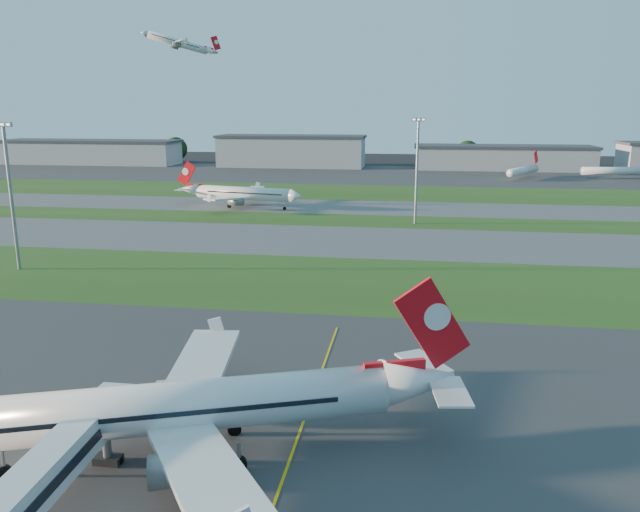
% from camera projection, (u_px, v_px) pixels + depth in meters
% --- Properties ---
extents(ground, '(700.00, 700.00, 0.00)m').
position_uv_depth(ground, '(237.00, 444.00, 53.58)').
color(ground, black).
rests_on(ground, ground).
extents(apron_near, '(300.00, 70.00, 0.01)m').
position_uv_depth(apron_near, '(237.00, 444.00, 53.58)').
color(apron_near, '#333335').
rests_on(apron_near, ground).
extents(grass_strip_a, '(300.00, 34.00, 0.01)m').
position_uv_depth(grass_strip_a, '(323.00, 282.00, 103.60)').
color(grass_strip_a, '#2B4918').
rests_on(grass_strip_a, ground).
extents(taxiway_a, '(300.00, 32.00, 0.01)m').
position_uv_depth(taxiway_a, '(345.00, 241.00, 135.35)').
color(taxiway_a, '#515154').
rests_on(taxiway_a, ground).
extents(grass_strip_b, '(300.00, 18.00, 0.01)m').
position_uv_depth(grass_strip_b, '(356.00, 221.00, 159.40)').
color(grass_strip_b, '#2B4918').
rests_on(grass_strip_b, ground).
extents(taxiway_b, '(300.00, 26.00, 0.01)m').
position_uv_depth(taxiway_b, '(363.00, 207.00, 180.56)').
color(taxiway_b, '#515154').
rests_on(taxiway_b, ground).
extents(grass_strip_c, '(300.00, 40.00, 0.01)m').
position_uv_depth(grass_strip_c, '(371.00, 193.00, 212.31)').
color(grass_strip_c, '#2B4918').
rests_on(grass_strip_c, ground).
extents(apron_far, '(400.00, 80.00, 0.01)m').
position_uv_depth(apron_far, '(380.00, 174.00, 270.03)').
color(apron_far, '#333335').
rests_on(apron_far, ground).
extents(yellow_line, '(0.25, 60.00, 0.02)m').
position_uv_depth(yellow_line, '(294.00, 449.00, 52.86)').
color(yellow_line, gold).
rests_on(yellow_line, ground).
extents(jet_bridge, '(4.20, 26.90, 6.20)m').
position_uv_depth(jet_bridge, '(18.00, 500.00, 39.41)').
color(jet_bridge, silver).
rests_on(jet_bridge, ground).
extents(airliner_parked, '(39.05, 33.04, 12.73)m').
position_uv_depth(airliner_parked, '(193.00, 407.00, 50.65)').
color(airliner_parked, silver).
rests_on(airliner_parked, ground).
extents(airliner_taxiing, '(36.25, 30.45, 11.43)m').
position_uv_depth(airliner_taxiing, '(243.00, 194.00, 179.76)').
color(airliner_taxiing, silver).
rests_on(airliner_taxiing, ground).
extents(airliner_departing, '(26.44, 22.62, 9.01)m').
position_uv_depth(airliner_departing, '(178.00, 43.00, 246.12)').
color(airliner_departing, silver).
extents(mini_jet_near, '(16.15, 25.45, 9.48)m').
position_uv_depth(mini_jet_near, '(523.00, 170.00, 253.51)').
color(mini_jet_near, silver).
rests_on(mini_jet_near, ground).
extents(mini_jet_far, '(28.50, 7.27, 9.48)m').
position_uv_depth(mini_jet_far, '(614.00, 171.00, 252.59)').
color(mini_jet_far, silver).
rests_on(mini_jet_far, ground).
extents(light_mast_west, '(3.20, 0.70, 25.80)m').
position_uv_depth(light_mast_west, '(10.00, 187.00, 108.10)').
color(light_mast_west, gray).
rests_on(light_mast_west, ground).
extents(light_mast_centre, '(3.20, 0.70, 25.80)m').
position_uv_depth(light_mast_centre, '(417.00, 164.00, 151.88)').
color(light_mast_centre, gray).
rests_on(light_mast_centre, ground).
extents(hangar_far_west, '(91.80, 23.00, 12.20)m').
position_uv_depth(hangar_far_west, '(90.00, 152.00, 319.09)').
color(hangar_far_west, '#96999E').
rests_on(hangar_far_west, ground).
extents(hangar_west, '(71.40, 23.00, 15.20)m').
position_uv_depth(hangar_west, '(292.00, 151.00, 303.61)').
color(hangar_west, '#96999E').
rests_on(hangar_west, ground).
extents(hangar_east, '(81.60, 23.00, 11.20)m').
position_uv_depth(hangar_east, '(503.00, 157.00, 289.66)').
color(hangar_east, '#96999E').
rests_on(hangar_east, ground).
extents(tree_far_west, '(11.00, 11.00, 12.00)m').
position_uv_depth(tree_far_west, '(33.00, 149.00, 337.28)').
color(tree_far_west, black).
rests_on(tree_far_west, ground).
extents(tree_west, '(12.10, 12.10, 13.20)m').
position_uv_depth(tree_west, '(176.00, 149.00, 327.52)').
color(tree_west, black).
rests_on(tree_west, ground).
extents(tree_mid_west, '(9.90, 9.90, 10.80)m').
position_uv_depth(tree_mid_west, '(345.00, 154.00, 311.00)').
color(tree_mid_west, black).
rests_on(tree_mid_west, ground).
extents(tree_mid_east, '(11.55, 11.55, 12.60)m').
position_uv_depth(tree_mid_east, '(467.00, 152.00, 305.01)').
color(tree_mid_east, black).
rests_on(tree_mid_east, ground).
extents(tree_east, '(10.45, 10.45, 11.40)m').
position_uv_depth(tree_east, '(631.00, 156.00, 292.43)').
color(tree_east, black).
rests_on(tree_east, ground).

